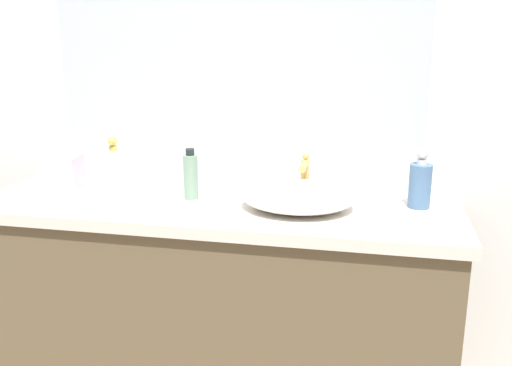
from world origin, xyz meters
The scene contains 9 objects.
bathroom_wall_rear centered at (0.00, 0.73, 1.30)m, with size 6.00×0.06×2.60m, color silver.
vanity_counter centered at (-0.12, 0.41, 0.43)m, with size 1.69×0.56×0.86m.
wall_mirror_panel centered at (-0.12, 0.69, 1.38)m, with size 1.43×0.01×1.04m, color #B2BCC6.
sink_basin centered at (0.17, 0.39, 0.90)m, with size 0.39×0.33×0.08m, color silver.
faucet centered at (0.17, 0.57, 0.94)m, with size 0.03×0.12×0.15m.
soap_dispenser centered at (-0.50, 0.40, 0.95)m, with size 0.06×0.06×0.22m.
lotion_bottle centered at (0.58, 0.48, 0.95)m, with size 0.07×0.07×0.21m.
perfume_bottle centered at (-0.22, 0.42, 0.94)m, with size 0.05×0.05×0.18m.
tissue_box centered at (-0.75, 0.47, 0.93)m, with size 0.15×0.15×0.16m.
Camera 1 is at (0.41, -1.44, 1.45)m, focal length 39.73 mm.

